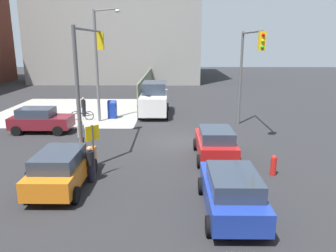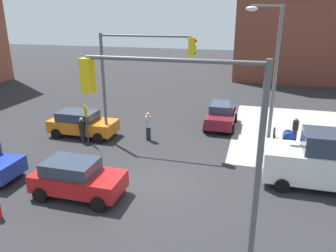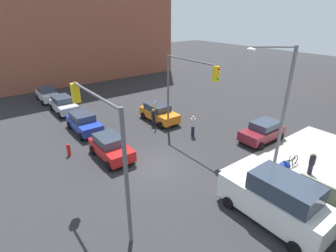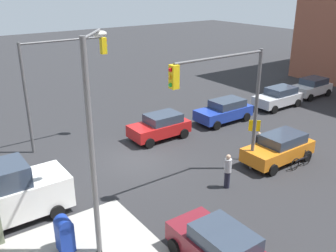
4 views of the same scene
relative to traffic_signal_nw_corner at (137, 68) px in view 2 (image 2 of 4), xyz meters
name	(u,v)px [view 2 (image 2 of 4)]	position (x,y,z in m)	size (l,w,h in m)	color
ground_plane	(154,183)	(2.35, -4.50, -4.64)	(120.00, 120.00, 0.00)	#28282B
sidewalk_corner	(327,136)	(11.35, 4.50, -4.63)	(12.00, 12.00, 0.01)	#9E9B93
traffic_signal_nw_corner	(137,68)	(0.00, 0.00, 0.00)	(5.63, 0.36, 6.50)	#59595B
traffic_signal_se_corner	(187,124)	(4.81, -9.00, -0.02)	(5.35, 0.36, 6.50)	#59595B
street_lamp_corner	(272,69)	(7.32, 1.01, 0.06)	(1.86, 2.17, 8.00)	slate
warning_sign_two_way	(86,118)	(-3.05, -0.77, -3.00)	(0.48, 0.48, 2.40)	#4C4C4C
mailbox_blue	(288,143)	(8.55, 0.50, -3.88)	(0.56, 0.64, 1.43)	navy
coupe_orange	(82,123)	(-4.02, 0.31, -3.80)	(4.29, 2.02, 1.62)	orange
coupe_maroon	(221,115)	(4.44, 4.50, -3.80)	(2.02, 3.90, 1.62)	maroon
coupe_red	(77,178)	(-0.53, -6.37, -3.80)	(3.91, 2.02, 1.62)	#B21919
van_white_delivery	(329,161)	(10.02, -2.70, -3.36)	(5.40, 2.32, 2.62)	white
pedestrian_crossing	(82,130)	(-3.45, -0.70, -3.82)	(0.36, 0.36, 1.58)	black
pedestrian_waiting	(148,126)	(0.35, 0.70, -3.70)	(0.36, 0.36, 1.79)	#B2B2B7
pedestrian_walking_north	(295,129)	(9.15, 2.90, -3.85)	(0.36, 0.36, 1.54)	black
bicycle_leaning_on_fence	(274,135)	(7.95, 2.70, -4.29)	(0.05, 1.75, 0.97)	black
bicycle_at_crosswalk	(86,124)	(-4.46, 1.50, -4.29)	(1.75, 0.05, 0.97)	black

